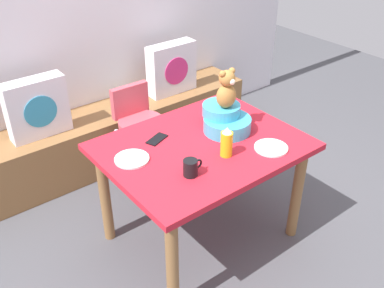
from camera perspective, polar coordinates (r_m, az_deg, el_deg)
ground_plane at (r=3.12m, az=1.16°, el=-11.60°), size 8.00×8.00×0.00m
back_wall at (r=3.62m, az=-14.26°, el=17.58°), size 4.40×0.10×2.60m
window_bench at (r=3.80m, az=-10.39°, el=1.14°), size 2.60×0.44×0.46m
pillow_floral_left at (r=3.39m, az=-19.40°, el=4.41°), size 0.44×0.15×0.44m
pillow_floral_right at (r=3.87m, az=-2.64°, el=9.72°), size 0.44×0.15×0.44m
book_stack at (r=3.75m, az=-8.42°, el=5.36°), size 0.20×0.14×0.05m
dining_table at (r=2.72m, az=1.30°, el=-1.92°), size 1.19×0.92×0.74m
highchair at (r=3.33m, az=-6.71°, el=2.58°), size 0.34×0.45×0.79m
infant_seat_teal at (r=2.78m, az=4.31°, el=3.16°), size 0.30×0.33×0.16m
teddy_bear at (r=2.68m, az=4.49°, el=7.01°), size 0.13×0.12×0.25m
ketchup_bottle at (r=2.52m, az=4.49°, el=0.22°), size 0.07×0.07×0.18m
coffee_mug at (r=2.37m, az=-0.15°, el=-3.07°), size 0.12×0.08×0.09m
dinner_plate_near at (r=2.53m, az=-7.78°, el=-1.93°), size 0.20×0.20×0.01m
dinner_plate_far at (r=2.65m, az=10.18°, el=-0.48°), size 0.20×0.20×0.01m
cell_phone at (r=2.71m, az=-4.55°, el=0.63°), size 0.16×0.12×0.01m
table_fork at (r=3.06m, az=2.79°, el=4.62°), size 0.08×0.16×0.01m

